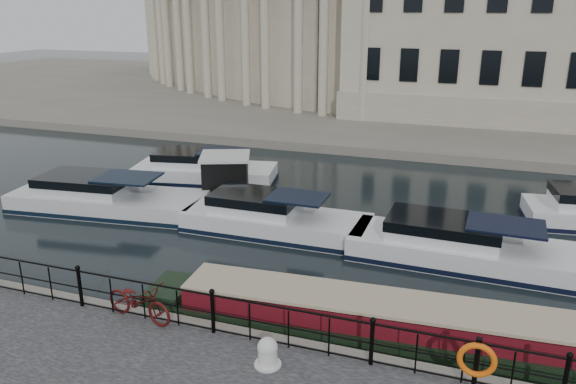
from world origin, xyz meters
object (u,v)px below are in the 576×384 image
object	(u,v)px
narrowboat	(382,328)
harbour_hut	(226,180)
bicycle	(139,301)
mooring_bollard	(268,353)
life_ring_post	(477,361)

from	to	relation	value
narrowboat	harbour_hut	size ratio (longest dim) A/B	3.73
bicycle	mooring_bollard	xyz separation A→B (m)	(3.87, -0.74, -0.21)
life_ring_post	harbour_hut	bearing A→B (deg)	134.78
harbour_hut	life_ring_post	bearing A→B (deg)	-66.67
life_ring_post	harbour_hut	distance (m)	15.59
mooring_bollard	narrowboat	xyz separation A→B (m)	(2.16, 2.70, -0.52)
life_ring_post	harbour_hut	world-z (taller)	harbour_hut
harbour_hut	mooring_bollard	bearing A→B (deg)	-82.06
mooring_bollard	life_ring_post	bearing A→B (deg)	6.21
mooring_bollard	bicycle	bearing A→B (deg)	169.20
life_ring_post	narrowboat	xyz separation A→B (m)	(-2.31, 2.22, -1.02)
narrowboat	harbour_hut	world-z (taller)	harbour_hut
mooring_bollard	narrowboat	bearing A→B (deg)	51.39
mooring_bollard	life_ring_post	xyz separation A→B (m)	(4.47, 0.49, 0.50)
bicycle	harbour_hut	xyz separation A→B (m)	(-2.63, 10.81, -0.14)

